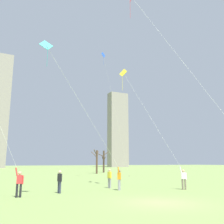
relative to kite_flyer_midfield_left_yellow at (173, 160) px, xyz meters
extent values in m
plane|color=#7A934C|center=(-5.49, -5.36, -2.43)|extent=(400.00, 400.00, 0.00)
cylinder|color=#726656|center=(0.63, -0.64, -2.00)|extent=(0.14, 0.14, 0.85)
cylinder|color=#726656|center=(0.47, -0.49, -2.00)|extent=(0.14, 0.14, 0.85)
cube|color=white|center=(0.55, -0.57, -1.31)|extent=(0.39, 0.38, 0.54)
sphere|color=tan|center=(0.55, -0.57, -0.92)|extent=(0.22, 0.22, 0.22)
cylinder|color=white|center=(0.71, -0.70, -1.34)|extent=(0.09, 0.09, 0.55)
cylinder|color=white|center=(0.39, -0.43, -0.83)|extent=(0.21, 0.20, 0.56)
cube|color=yellow|center=(-3.03, 3.14, 8.31)|extent=(0.43, 1.09, 0.99)
cylinder|color=black|center=(-3.03, 3.14, 8.31)|extent=(0.36, 0.34, 0.58)
cylinder|color=yellow|center=(-3.23, 2.94, 7.20)|extent=(0.02, 0.02, 1.54)
cylinder|color=silver|center=(-1.32, 1.36, 3.86)|extent=(3.43, 3.58, 8.89)
cylinder|color=red|center=(-3.34, 1.15, 13.88)|extent=(0.02, 0.02, 1.87)
cylinder|color=silver|center=(-1.50, -3.41, 7.33)|extent=(3.08, 9.32, 15.82)
cylinder|color=black|center=(-12.15, 0.46, -2.00)|extent=(0.14, 0.14, 0.85)
cylinder|color=black|center=(-12.37, 0.50, -2.00)|extent=(0.14, 0.14, 0.85)
cube|color=red|center=(-12.26, 0.48, -1.31)|extent=(0.37, 0.26, 0.54)
sphere|color=tan|center=(-12.26, 0.48, -0.92)|extent=(0.22, 0.22, 0.22)
cylinder|color=red|center=(-12.06, 0.45, -1.34)|extent=(0.09, 0.09, 0.55)
cylinder|color=red|center=(-12.47, 0.52, -0.83)|extent=(0.22, 0.12, 0.56)
cylinder|color=gray|center=(-4.40, 1.44, -2.00)|extent=(0.14, 0.14, 0.85)
cylinder|color=gray|center=(-4.56, 1.29, -2.00)|extent=(0.14, 0.14, 0.85)
cube|color=orange|center=(-4.48, 1.36, -1.31)|extent=(0.38, 0.38, 0.54)
sphere|color=brown|center=(-4.48, 1.36, -0.92)|extent=(0.22, 0.22, 0.22)
cylinder|color=orange|center=(-4.32, 1.51, -1.34)|extent=(0.09, 0.09, 0.55)
cylinder|color=orange|center=(-4.63, 1.22, -0.83)|extent=(0.21, 0.20, 0.56)
cube|color=teal|center=(-11.41, -1.43, 7.37)|extent=(0.91, 0.42, 0.82)
cylinder|color=black|center=(-11.41, -1.43, 7.37)|extent=(0.15, 0.35, 0.49)
cylinder|color=teal|center=(-11.33, -1.63, 6.46)|extent=(0.02, 0.02, 1.26)
cylinder|color=silver|center=(-8.02, -0.11, 3.40)|extent=(6.79, 2.66, 7.96)
cylinder|color=gray|center=(-4.36, 3.24, -2.00)|extent=(0.14, 0.14, 0.85)
cylinder|color=gray|center=(-4.40, 3.46, -2.00)|extent=(0.14, 0.14, 0.85)
cube|color=yellow|center=(-4.38, 3.35, -1.31)|extent=(0.26, 0.37, 0.54)
sphere|color=tan|center=(-4.38, 3.35, -0.92)|extent=(0.22, 0.22, 0.22)
cylinder|color=yellow|center=(-4.34, 3.15, -1.34)|extent=(0.09, 0.09, 0.55)
cylinder|color=yellow|center=(-4.42, 3.56, -1.34)|extent=(0.09, 0.09, 0.55)
cylinder|color=#33384C|center=(-9.36, 1.63, -2.00)|extent=(0.14, 0.14, 0.85)
cylinder|color=#33384C|center=(-9.31, 1.42, -2.00)|extent=(0.14, 0.14, 0.85)
cube|color=black|center=(-9.33, 1.52, -1.31)|extent=(0.27, 0.38, 0.54)
sphere|color=beige|center=(-9.33, 1.52, -0.92)|extent=(0.22, 0.22, 0.22)
cylinder|color=black|center=(-9.38, 1.73, -1.34)|extent=(0.09, 0.09, 0.55)
cylinder|color=black|center=(-9.29, 1.32, -1.34)|extent=(0.09, 0.09, 0.55)
cube|color=blue|center=(0.51, 15.53, 15.76)|extent=(0.85, 0.37, 0.90)
cylinder|color=black|center=(0.51, 15.53, 15.76)|extent=(0.09, 0.13, 0.59)
cylinder|color=blue|center=(0.55, 15.46, 14.79)|extent=(0.02, 0.02, 1.25)
cylinder|color=silver|center=(3.87, 17.63, 6.69)|extent=(6.73, 4.22, 18.15)
cylinder|color=#3F3833|center=(7.23, 19.74, -2.39)|extent=(0.10, 0.10, 0.08)
cylinder|color=#423326|center=(10.32, 36.31, 0.02)|extent=(0.39, 0.39, 4.89)
cylinder|color=#423326|center=(9.73, 36.75, 1.48)|extent=(1.32, 1.04, 0.81)
cylinder|color=#423326|center=(11.12, 36.72, 1.87)|extent=(1.73, 0.99, 1.04)
cylinder|color=#423326|center=(10.45, 37.14, 0.80)|extent=(0.45, 1.80, 1.46)
cylinder|color=#423326|center=(10.29, 35.77, 0.68)|extent=(0.20, 1.17, 0.89)
cylinder|color=#4C3828|center=(6.45, 31.29, -0.09)|extent=(0.37, 0.37, 4.68)
cylinder|color=#4C3828|center=(5.97, 30.91, 1.73)|extent=(1.16, 0.97, 1.29)
cylinder|color=#4C3828|center=(6.91, 31.98, 1.78)|extent=(1.08, 1.51, 0.68)
cylinder|color=#4C3828|center=(6.06, 31.87, 1.42)|extent=(0.94, 1.29, 1.21)
cube|color=gray|center=(47.85, 99.94, 16.86)|extent=(9.91, 5.17, 38.58)
cube|color=gray|center=(-9.25, 97.17, 21.57)|extent=(6.82, 5.18, 47.99)
camera|label=1|loc=(-14.56, -17.41, -0.25)|focal=41.03mm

